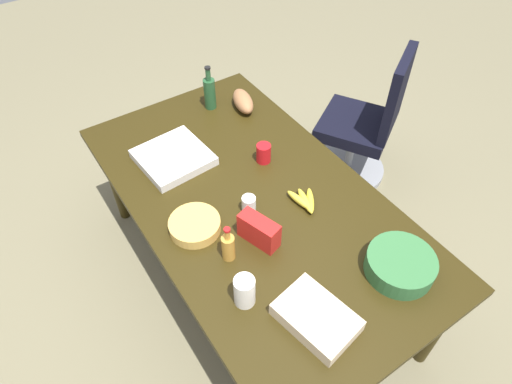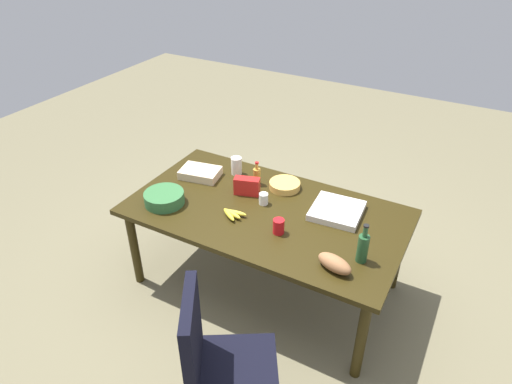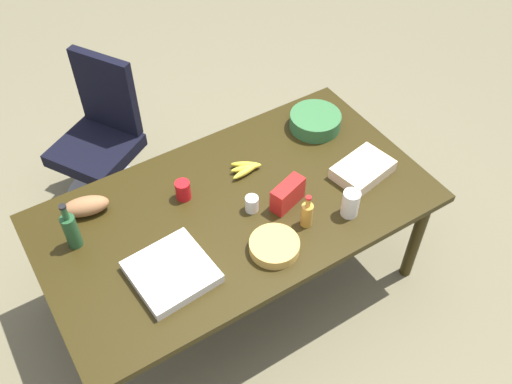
{
  "view_description": "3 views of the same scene",
  "coord_description": "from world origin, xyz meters",
  "px_view_note": "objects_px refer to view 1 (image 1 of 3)",
  "views": [
    {
      "loc": [
        -1.29,
        0.85,
        2.44
      ],
      "look_at": [
        0.01,
        -0.02,
        0.77
      ],
      "focal_mm": 31.37,
      "sensor_mm": 36.0,
      "label": 1
    },
    {
      "loc": [
        1.28,
        -2.48,
        2.7
      ],
      "look_at": [
        -0.14,
        0.09,
        0.81
      ],
      "focal_mm": 31.87,
      "sensor_mm": 36.0,
      "label": 2
    },
    {
      "loc": [
        0.96,
        1.72,
        2.98
      ],
      "look_at": [
        -0.11,
        0.03,
        0.82
      ],
      "focal_mm": 39.7,
      "sensor_mm": 36.0,
      "label": 3
    }
  ],
  "objects_px": {
    "bread_loaf": "(243,101)",
    "office_chair": "(363,133)",
    "wine_bottle": "(210,92)",
    "pizza_box": "(173,157)",
    "dressing_bottle": "(228,247)",
    "chip_bowl": "(195,225)",
    "salad_bowl": "(400,265)",
    "sheet_cake": "(316,318)",
    "red_solo_cup": "(264,153)",
    "banana_bunch": "(305,201)",
    "paper_cup": "(249,204)",
    "chip_bag_red": "(259,231)",
    "mayo_jar": "(245,291)",
    "conference_table": "(254,207)"
  },
  "relations": [
    {
      "from": "chip_bowl",
      "to": "bread_loaf",
      "type": "relative_size",
      "value": 1.04
    },
    {
      "from": "office_chair",
      "to": "chip_bowl",
      "type": "bearing_deg",
      "value": 103.53
    },
    {
      "from": "office_chair",
      "to": "pizza_box",
      "type": "distance_m",
      "value": 1.43
    },
    {
      "from": "red_solo_cup",
      "to": "paper_cup",
      "type": "distance_m",
      "value": 0.37
    },
    {
      "from": "pizza_box",
      "to": "conference_table",
      "type": "bearing_deg",
      "value": -160.39
    },
    {
      "from": "conference_table",
      "to": "chip_bowl",
      "type": "xyz_separation_m",
      "value": [
        -0.01,
        0.35,
        0.1
      ]
    },
    {
      "from": "banana_bunch",
      "to": "chip_bowl",
      "type": "xyz_separation_m",
      "value": [
        0.17,
        0.54,
        0.0
      ]
    },
    {
      "from": "paper_cup",
      "to": "mayo_jar",
      "type": "relative_size",
      "value": 0.59
    },
    {
      "from": "sheet_cake",
      "to": "paper_cup",
      "type": "distance_m",
      "value": 0.66
    },
    {
      "from": "sheet_cake",
      "to": "pizza_box",
      "type": "bearing_deg",
      "value": 2.09
    },
    {
      "from": "office_chair",
      "to": "mayo_jar",
      "type": "distance_m",
      "value": 1.78
    },
    {
      "from": "red_solo_cup",
      "to": "wine_bottle",
      "type": "xyz_separation_m",
      "value": [
        0.6,
        -0.01,
        0.05
      ]
    },
    {
      "from": "salad_bowl",
      "to": "pizza_box",
      "type": "bearing_deg",
      "value": 22.7
    },
    {
      "from": "red_solo_cup",
      "to": "pizza_box",
      "type": "distance_m",
      "value": 0.5
    },
    {
      "from": "paper_cup",
      "to": "dressing_bottle",
      "type": "bearing_deg",
      "value": 128.71
    },
    {
      "from": "conference_table",
      "to": "chip_bag_red",
      "type": "height_order",
      "value": "chip_bag_red"
    },
    {
      "from": "paper_cup",
      "to": "chip_bag_red",
      "type": "bearing_deg",
      "value": 161.03
    },
    {
      "from": "pizza_box",
      "to": "dressing_bottle",
      "type": "xyz_separation_m",
      "value": [
        -0.72,
        0.08,
        0.05
      ]
    },
    {
      "from": "red_solo_cup",
      "to": "dressing_bottle",
      "type": "distance_m",
      "value": 0.67
    },
    {
      "from": "salad_bowl",
      "to": "sheet_cake",
      "type": "xyz_separation_m",
      "value": [
        0.01,
        0.46,
        -0.01
      ]
    },
    {
      "from": "pizza_box",
      "to": "mayo_jar",
      "type": "xyz_separation_m",
      "value": [
        -0.95,
        0.14,
        0.05
      ]
    },
    {
      "from": "conference_table",
      "to": "bread_loaf",
      "type": "bearing_deg",
      "value": -28.71
    },
    {
      "from": "wine_bottle",
      "to": "mayo_jar",
      "type": "xyz_separation_m",
      "value": [
        -1.27,
        0.56,
        -0.03
      ]
    },
    {
      "from": "pizza_box",
      "to": "chip_bag_red",
      "type": "bearing_deg",
      "value": -177.59
    },
    {
      "from": "salad_bowl",
      "to": "dressing_bottle",
      "type": "height_order",
      "value": "dressing_bottle"
    },
    {
      "from": "dressing_bottle",
      "to": "office_chair",
      "type": "bearing_deg",
      "value": -67.95
    },
    {
      "from": "chip_bag_red",
      "to": "paper_cup",
      "type": "bearing_deg",
      "value": -18.97
    },
    {
      "from": "chip_bag_red",
      "to": "bread_loaf",
      "type": "height_order",
      "value": "chip_bag_red"
    },
    {
      "from": "paper_cup",
      "to": "chip_bag_red",
      "type": "distance_m",
      "value": 0.19
    },
    {
      "from": "pizza_box",
      "to": "mayo_jar",
      "type": "relative_size",
      "value": 2.35
    },
    {
      "from": "sheet_cake",
      "to": "chip_bag_red",
      "type": "height_order",
      "value": "chip_bag_red"
    },
    {
      "from": "wine_bottle",
      "to": "pizza_box",
      "type": "relative_size",
      "value": 0.79
    },
    {
      "from": "dressing_bottle",
      "to": "chip_bowl",
      "type": "bearing_deg",
      "value": 12.49
    },
    {
      "from": "pizza_box",
      "to": "dressing_bottle",
      "type": "height_order",
      "value": "dressing_bottle"
    },
    {
      "from": "dressing_bottle",
      "to": "chip_bowl",
      "type": "relative_size",
      "value": 0.82
    },
    {
      "from": "bread_loaf",
      "to": "office_chair",
      "type": "bearing_deg",
      "value": -112.26
    },
    {
      "from": "wine_bottle",
      "to": "dressing_bottle",
      "type": "distance_m",
      "value": 1.15
    },
    {
      "from": "conference_table",
      "to": "dressing_bottle",
      "type": "height_order",
      "value": "dressing_bottle"
    },
    {
      "from": "sheet_cake",
      "to": "chip_bowl",
      "type": "height_order",
      "value": "sheet_cake"
    },
    {
      "from": "bread_loaf",
      "to": "conference_table",
      "type": "bearing_deg",
      "value": 151.29
    },
    {
      "from": "office_chair",
      "to": "banana_bunch",
      "type": "bearing_deg",
      "value": 118.51
    },
    {
      "from": "bread_loaf",
      "to": "sheet_cake",
      "type": "bearing_deg",
      "value": 158.73
    },
    {
      "from": "red_solo_cup",
      "to": "bread_loaf",
      "type": "relative_size",
      "value": 0.46
    },
    {
      "from": "bread_loaf",
      "to": "wine_bottle",
      "type": "bearing_deg",
      "value": 53.46
    },
    {
      "from": "bread_loaf",
      "to": "paper_cup",
      "type": "bearing_deg",
      "value": 149.21
    },
    {
      "from": "red_solo_cup",
      "to": "paper_cup",
      "type": "bearing_deg",
      "value": 134.24
    },
    {
      "from": "red_solo_cup",
      "to": "dressing_bottle",
      "type": "bearing_deg",
      "value": 131.8
    },
    {
      "from": "conference_table",
      "to": "office_chair",
      "type": "height_order",
      "value": "office_chair"
    },
    {
      "from": "salad_bowl",
      "to": "chip_bowl",
      "type": "bearing_deg",
      "value": 41.79
    },
    {
      "from": "salad_bowl",
      "to": "banana_bunch",
      "type": "distance_m",
      "value": 0.56
    }
  ]
}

